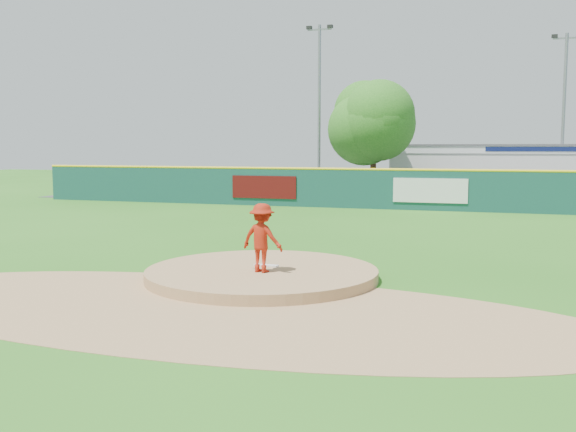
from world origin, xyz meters
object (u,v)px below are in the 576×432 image
(playground_slide, at_px, (220,184))
(pitcher, at_px, (262,238))
(light_pole_right, at_px, (564,107))
(van, at_px, (382,188))
(light_pole_left, at_px, (319,102))
(pool_building_grp, at_px, (509,169))
(deciduous_tree, at_px, (374,123))

(playground_slide, bearing_deg, pitcher, -63.80)
(pitcher, bearing_deg, light_pole_right, -95.15)
(van, relative_size, light_pole_right, 0.45)
(light_pole_left, bearing_deg, pitcher, -77.34)
(pitcher, bearing_deg, light_pole_left, -65.73)
(pool_building_grp, bearing_deg, pitcher, -100.24)
(playground_slide, height_order, deciduous_tree, deciduous_tree)
(pitcher, height_order, light_pole_left, light_pole_left)
(pitcher, relative_size, deciduous_tree, 0.22)
(van, bearing_deg, pitcher, 169.35)
(van, distance_m, deciduous_tree, 4.04)
(van, height_order, light_pole_left, light_pole_left)
(van, xyz_separation_m, deciduous_tree, (-0.71, 0.77, 3.90))
(pitcher, height_order, light_pole_right, light_pole_right)
(light_pole_left, height_order, light_pole_right, light_pole_left)
(pool_building_grp, xyz_separation_m, playground_slide, (-17.56, -8.57, -0.90))
(van, relative_size, playground_slide, 1.68)
(playground_slide, height_order, light_pole_right, light_pole_right)
(deciduous_tree, bearing_deg, light_pole_right, 19.98)
(deciduous_tree, distance_m, light_pole_left, 4.72)
(van, relative_size, deciduous_tree, 0.62)
(light_pole_right, bearing_deg, pool_building_grp, 135.05)
(pool_building_grp, bearing_deg, van, -133.21)
(pitcher, distance_m, light_pole_right, 31.02)
(pitcher, height_order, playground_slide, pitcher)
(pool_building_grp, relative_size, playground_slide, 5.60)
(van, height_order, light_pole_right, light_pole_right)
(light_pole_left, xyz_separation_m, light_pole_right, (15.00, 2.00, -0.51))
(van, xyz_separation_m, pool_building_grp, (7.29, 7.76, 1.01))
(playground_slide, relative_size, deciduous_tree, 0.37)
(deciduous_tree, height_order, light_pole_left, light_pole_left)
(pool_building_grp, distance_m, light_pole_right, 5.75)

